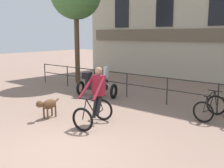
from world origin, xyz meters
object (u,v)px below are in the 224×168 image
(dog, at_px, (47,105))
(cyclist_with_bike, at_px, (96,99))
(parked_bicycle_near_lamp, at_px, (210,108))
(parked_motorcycle, at_px, (96,84))

(dog, bearing_deg, cyclist_with_bike, 15.11)
(cyclist_with_bike, bearing_deg, parked_bicycle_near_lamp, 37.07)
(cyclist_with_bike, xyz_separation_m, parked_motorcycle, (-2.37, 2.61, -0.20))
(dog, distance_m, parked_motorcycle, 3.27)
(parked_motorcycle, bearing_deg, dog, 179.70)
(dog, distance_m, parked_bicycle_near_lamp, 5.16)
(cyclist_with_bike, bearing_deg, dog, -170.96)
(cyclist_with_bike, xyz_separation_m, parked_bicycle_near_lamp, (2.45, 2.68, -0.41))
(dog, bearing_deg, parked_motorcycle, 99.80)
(dog, xyz_separation_m, parked_motorcycle, (-0.81, 3.17, 0.12))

